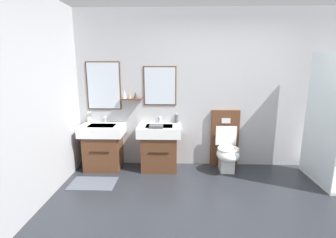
% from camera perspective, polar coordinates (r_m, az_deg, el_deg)
% --- Properties ---
extents(ground_plane, '(6.37, 5.04, 0.10)m').
position_cam_1_polar(ground_plane, '(3.16, 16.97, -23.41)').
color(ground_plane, '#23262B').
rests_on(ground_plane, ground).
extents(wall_back, '(5.17, 0.27, 2.67)m').
position_cam_1_polar(wall_back, '(4.40, 11.69, 6.52)').
color(wall_back, '#A8A8AA').
rests_on(wall_back, ground).
extents(wall_left, '(0.12, 3.84, 2.67)m').
position_cam_1_polar(wall_left, '(3.06, -33.32, 2.14)').
color(wall_left, '#A8A8AA').
rests_on(wall_left, ground).
extents(bath_mat, '(0.68, 0.44, 0.01)m').
position_cam_1_polar(bath_mat, '(4.05, -16.72, -13.93)').
color(bath_mat, '#474C56').
rests_on(bath_mat, ground).
extents(vanity_sink_left, '(0.72, 0.52, 0.77)m').
position_cam_1_polar(vanity_sink_left, '(4.44, -14.57, -5.81)').
color(vanity_sink_left, '#56331E').
rests_on(vanity_sink_left, ground).
extents(tap_on_left_sink, '(0.03, 0.13, 0.11)m').
position_cam_1_polar(tap_on_left_sink, '(4.51, -14.18, 0.12)').
color(tap_on_left_sink, silver).
rests_on(tap_on_left_sink, vanity_sink_left).
extents(vanity_sink_right, '(0.72, 0.52, 0.77)m').
position_cam_1_polar(vanity_sink_right, '(4.27, -1.96, -6.14)').
color(vanity_sink_right, '#56331E').
rests_on(vanity_sink_right, ground).
extents(tap_on_right_sink, '(0.03, 0.13, 0.11)m').
position_cam_1_polar(tap_on_right_sink, '(4.34, -1.83, 0.03)').
color(tap_on_right_sink, silver).
rests_on(tap_on_right_sink, vanity_sink_right).
extents(toilet, '(0.48, 0.62, 1.00)m').
position_cam_1_polar(toilet, '(4.38, 13.16, -6.46)').
color(toilet, '#56331E').
rests_on(toilet, ground).
extents(toothbrush_cup, '(0.07, 0.08, 0.20)m').
position_cam_1_polar(toothbrush_cup, '(4.58, -17.57, -0.06)').
color(toothbrush_cup, silver).
rests_on(toothbrush_cup, vanity_sink_left).
extents(soap_dispenser, '(0.06, 0.06, 0.18)m').
position_cam_1_polar(soap_dispenser, '(4.33, 1.99, 0.09)').
color(soap_dispenser, '#4C4C51').
rests_on(soap_dispenser, vanity_sink_right).
extents(folded_hand_towel, '(0.22, 0.16, 0.04)m').
position_cam_1_polar(folded_hand_towel, '(4.01, -2.72, -1.74)').
color(folded_hand_towel, '#47474C').
rests_on(folded_hand_towel, vanity_sink_right).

